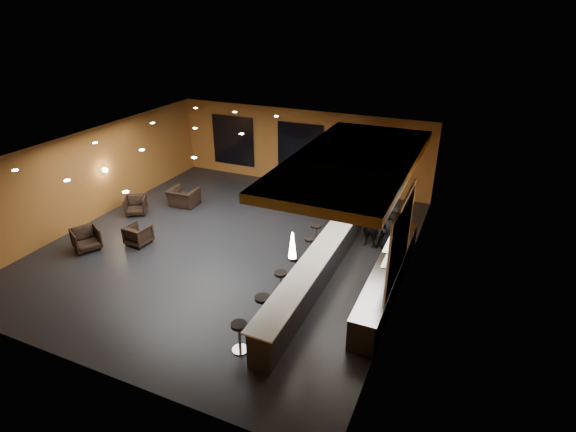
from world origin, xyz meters
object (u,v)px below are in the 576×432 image
at_px(pendant_1, 326,207).
at_px(bar_stool_4, 310,246).
at_px(pendant_0, 292,245).
at_px(bar_stool_5, 316,232).
at_px(pendant_2, 350,179).
at_px(bar_stool_6, 330,219).
at_px(bar_stool_2, 281,280).
at_px(bar_stool_0, 239,333).
at_px(column, 361,180).
at_px(staff_c, 392,229).
at_px(armchair_c, 136,205).
at_px(armchair_d, 184,197).
at_px(armchair_b, 138,235).
at_px(bar_stool_3, 295,265).
at_px(armchair_a, 86,239).
at_px(prep_counter, 387,277).
at_px(staff_b, 389,227).
at_px(bar_counter, 318,269).
at_px(staff_a, 372,224).
at_px(bar_stool_1, 263,307).

relative_size(pendant_1, bar_stool_4, 0.87).
bearing_deg(pendant_0, bar_stool_5, 102.13).
distance_m(pendant_2, bar_stool_6, 2.13).
xyz_separation_m(pendant_0, bar_stool_2, (-0.79, 1.00, -1.86)).
bearing_deg(bar_stool_0, pendant_1, 79.70).
bearing_deg(column, pendant_0, -90.00).
bearing_deg(pendant_0, bar_stool_2, 128.30).
height_order(staff_c, bar_stool_4, staff_c).
bearing_deg(armchair_c, armchair_d, 16.99).
xyz_separation_m(armchair_b, armchair_c, (-1.79, 1.94, 0.01)).
relative_size(armchair_d, bar_stool_5, 1.49).
bearing_deg(bar_stool_3, pendant_1, 43.37).
bearing_deg(armchair_a, pendant_0, -66.60).
bearing_deg(pendant_0, prep_counter, 51.34).
distance_m(pendant_2, staff_c, 2.20).
bearing_deg(staff_c, bar_stool_0, -119.15).
bearing_deg(pendant_0, bar_stool_4, 102.69).
distance_m(staff_b, armchair_a, 10.42).
distance_m(staff_b, armchair_d, 8.67).
bearing_deg(armchair_a, bar_stool_2, -59.35).
xyz_separation_m(bar_counter, armchair_d, (-7.18, 3.19, -0.13)).
bearing_deg(bar_stool_5, staff_a, 21.09).
relative_size(armchair_a, bar_stool_1, 1.00).
bearing_deg(prep_counter, staff_a, 114.68).
height_order(staff_a, bar_stool_1, staff_a).
distance_m(bar_stool_2, bar_stool_4, 2.23).
xyz_separation_m(prep_counter, staff_b, (-0.53, 2.43, 0.41)).
height_order(bar_counter, pendant_2, pendant_2).
xyz_separation_m(bar_counter, staff_a, (0.88, 2.93, 0.34)).
height_order(armchair_c, bar_stool_6, armchair_c).
relative_size(pendant_1, bar_stool_3, 0.82).
height_order(pendant_1, armchair_b, pendant_1).
bearing_deg(bar_stool_3, staff_b, 54.99).
height_order(bar_counter, bar_stool_5, bar_counter).
relative_size(column, bar_stool_5, 4.55).
height_order(bar_counter, prep_counter, bar_counter).
bearing_deg(staff_c, armchair_d, 168.54).
bearing_deg(bar_counter, bar_stool_4, 120.68).
height_order(bar_counter, bar_stool_1, bar_counter).
relative_size(staff_a, bar_stool_1, 1.97).
height_order(bar_stool_2, bar_stool_3, bar_stool_3).
bearing_deg(staff_a, column, 127.71).
distance_m(armchair_b, bar_stool_1, 6.39).
relative_size(pendant_1, armchair_c, 0.85).
height_order(staff_a, staff_c, staff_c).
relative_size(armchair_c, bar_stool_2, 1.07).
distance_m(staff_c, armchair_c, 10.14).
height_order(bar_counter, column, column).
bearing_deg(prep_counter, bar_stool_1, -132.79).
xyz_separation_m(staff_b, armchair_d, (-8.65, 0.26, -0.46)).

